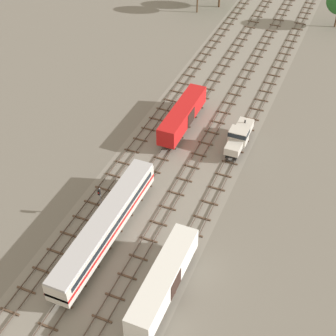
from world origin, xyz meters
TOP-DOWN VIEW (x-y plane):
  - ground_plane at (0.00, 56.00)m, footprint 480.00×480.00m
  - ballast_bed at (0.00, 56.00)m, footprint 18.28×176.00m
  - track_far_left at (-7.14, 57.00)m, footprint 2.40×126.00m
  - track_left at (-2.38, 57.00)m, footprint 2.40×126.00m
  - track_centre_left at (2.38, 57.00)m, footprint 2.40×126.00m
  - track_centre at (7.14, 57.00)m, footprint 2.40×126.00m
  - freight_boxcar_centre_nearest at (7.15, 22.00)m, footprint 2.87×14.00m
  - passenger_coach_left_near at (-2.38, 26.64)m, footprint 2.96×22.00m
  - shunter_loco_centre_mid at (7.14, 50.66)m, footprint 2.74×8.46m
  - freight_boxcar_left_midfar at (-2.37, 52.00)m, footprint 2.87×14.00m
  - signal_post_nearest at (-4.76, 29.89)m, footprint 0.28×0.47m

SIDE VIEW (x-z plane):
  - ground_plane at x=0.00m, z-range 0.00..0.00m
  - ballast_bed at x=0.00m, z-range 0.00..0.01m
  - track_far_left at x=-7.14m, z-range -0.01..0.28m
  - track_left at x=-2.38m, z-range -0.01..0.28m
  - track_centre_left at x=2.38m, z-range -0.01..0.28m
  - track_centre at x=7.14m, z-range -0.01..0.28m
  - shunter_loco_centre_mid at x=7.14m, z-range 0.46..3.56m
  - freight_boxcar_centre_nearest at x=7.15m, z-range 0.65..4.25m
  - freight_boxcar_left_midfar at x=-2.37m, z-range 0.65..4.25m
  - passenger_coach_left_near at x=-2.38m, z-range 0.71..4.51m
  - signal_post_nearest at x=-4.76m, z-range 0.68..5.52m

